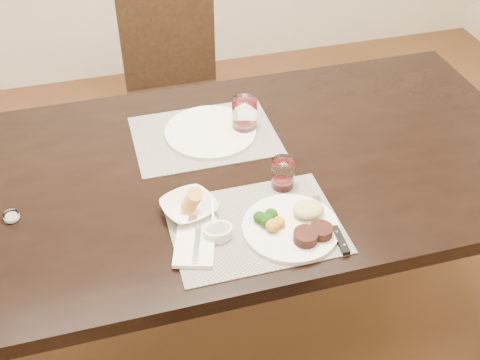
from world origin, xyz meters
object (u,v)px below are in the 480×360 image
object	(u,v)px
chair_far	(175,85)
cracker_bowl	(189,207)
far_plate	(211,132)
dinner_plate	(296,225)
wine_glass_near	(283,175)
steak_knife	(336,233)

from	to	relation	value
chair_far	cracker_bowl	distance (m)	1.16
cracker_bowl	far_plate	xyz separation A→B (m)	(0.15, 0.36, -0.01)
dinner_plate	wine_glass_near	world-z (taller)	wine_glass_near
dinner_plate	far_plate	xyz separation A→B (m)	(-0.12, 0.50, -0.01)
dinner_plate	wine_glass_near	distance (m)	0.19
cracker_bowl	wine_glass_near	distance (m)	0.29
cracker_bowl	dinner_plate	bearing A→B (deg)	-28.31
steak_knife	cracker_bowl	world-z (taller)	cracker_bowl
chair_far	steak_knife	bearing A→B (deg)	-80.96
cracker_bowl	chair_far	bearing A→B (deg)	82.07
dinner_plate	wine_glass_near	size ratio (longest dim) A/B	2.85
steak_knife	cracker_bowl	xyz separation A→B (m)	(-0.36, 0.19, 0.01)
cracker_bowl	steak_knife	bearing A→B (deg)	-27.90
far_plate	chair_far	bearing A→B (deg)	89.36
chair_far	wine_glass_near	world-z (taller)	chair_far
far_plate	dinner_plate	bearing A→B (deg)	-76.68
dinner_plate	far_plate	world-z (taller)	dinner_plate
steak_knife	cracker_bowl	bearing A→B (deg)	155.44
steak_knife	far_plate	distance (m)	0.59
dinner_plate	wine_glass_near	xyz separation A→B (m)	(0.02, 0.18, 0.03)
dinner_plate	far_plate	bearing A→B (deg)	107.22
chair_far	cracker_bowl	bearing A→B (deg)	-97.93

